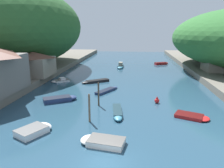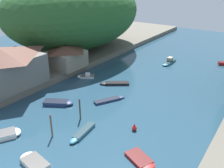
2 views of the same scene
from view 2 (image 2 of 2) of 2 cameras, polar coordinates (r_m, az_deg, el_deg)
The scene contains 17 objects.
water_surface at distance 50.31m, azimuth 7.23°, elevation -0.94°, with size 130.00×130.00×0.00m, color #234256.
left_bank at distance 65.95m, azimuth -14.13°, elevation 5.15°, with size 22.00×120.00×1.30m.
hillside_left at distance 72.41m, azimuth -8.48°, elevation 16.05°, with size 30.75×43.05×20.41m.
waterfront_building at distance 50.30m, azimuth -24.03°, elevation 3.58°, with size 10.70×15.05×7.68m.
boathouse_shed at distance 57.79m, azimuth -10.49°, elevation 6.25°, with size 7.70×7.83×5.00m.
boat_navy_launch at distance 44.55m, azimuth -11.92°, elevation -4.21°, with size 5.38×4.14×0.69m.
boat_open_rowboat at distance 31.76m, azimuth 6.70°, elevation -16.94°, with size 4.60×3.53×0.38m.
boat_near_quay at distance 32.66m, azimuth -17.61°, elevation -16.49°, with size 4.64×2.73×0.61m.
boat_cabin_cruiser at distance 36.10m, azimuth -6.99°, elevation -11.17°, with size 1.78×5.61×0.53m.
boat_small_dinghy at distance 65.41m, azimuth 12.84°, elevation 4.94°, with size 1.66×5.83×1.51m.
boat_mid_channel at distance 51.51m, azimuth 0.36°, elevation 0.16°, with size 5.79×4.68×0.49m.
boat_yellow_tender at distance 55.50m, azimuth -6.03°, elevation 1.83°, with size 4.12×3.75×0.87m.
boat_far_upstream at distance 38.49m, azimuth -22.73°, elevation -10.48°, with size 3.73×4.36×0.71m.
boat_moored_right at distance 44.99m, azimuth -0.27°, elevation -3.56°, with size 3.91×5.82×0.41m.
mooring_post_nearest at distance 35.74m, azimuth -13.72°, elevation -9.24°, with size 0.25×0.25×3.52m.
mooring_post_second at distance 39.07m, azimuth -7.35°, elevation -5.68°, with size 0.24×0.24×3.51m.
channel_buoy_near at distance 36.87m, azimuth 5.13°, elevation -9.94°, with size 0.73×0.73×1.10m.
Camera 2 is at (20.44, -11.02, 20.77)m, focal length 40.00 mm.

